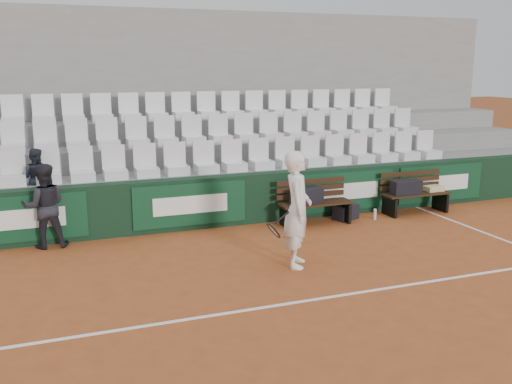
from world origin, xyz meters
The scene contains 21 objects.
ground centered at (0.00, 0.00, 0.00)m, with size 80.00×80.00×0.00m, color #A34E24.
court_baseline centered at (0.00, 0.00, 0.00)m, with size 18.00×0.06×0.01m, color white.
back_barrier centered at (0.07, 3.99, 0.50)m, with size 18.00×0.34×1.00m.
grandstand_tier_front centered at (0.00, 4.62, 0.50)m, with size 18.00×0.95×1.00m, color gray.
grandstand_tier_mid centered at (0.00, 5.58, 0.72)m, with size 18.00×0.95×1.45m, color gray.
grandstand_tier_back centered at (0.00, 6.53, 0.95)m, with size 18.00×0.95×1.90m, color gray.
grandstand_rear_wall centered at (0.00, 7.15, 2.20)m, with size 18.00×0.30×4.40m, color gray.
seat_row_front centered at (0.00, 4.45, 1.31)m, with size 11.90×0.44×0.63m, color silver.
seat_row_mid centered at (0.00, 5.40, 1.77)m, with size 11.90×0.44×0.63m, color silver.
seat_row_back centered at (0.00, 6.35, 2.21)m, with size 11.90×0.44×0.63m, color silver.
bench_left centered at (2.26, 3.40, 0.23)m, with size 1.50×0.56×0.45m, color #311B0E.
bench_right centered at (4.66, 3.44, 0.23)m, with size 1.50×0.56×0.45m, color black.
sports_bag_left centered at (2.05, 3.40, 0.59)m, with size 0.67×0.29×0.29m, color black.
sports_bag_right centered at (4.38, 3.41, 0.60)m, with size 0.63×0.29×0.29m, color black.
towel centered at (5.13, 3.47, 0.50)m, with size 0.39×0.28×0.11m, color #C9BE82.
sports_bag_ground centered at (3.01, 3.52, 0.15)m, with size 0.50×0.31×0.31m, color black.
water_bottle_near centered at (1.73, 3.26, 0.13)m, with size 0.07×0.07×0.26m, color silver.
water_bottle_far centered at (3.56, 3.28, 0.11)m, with size 0.06×0.06×0.23m, color silver.
tennis_player centered at (0.90, 1.34, 0.92)m, with size 0.84×0.80×1.84m.
ball_kid centered at (-2.80, 3.71, 0.74)m, with size 0.72×0.56×1.49m, color black.
spectator_c centered at (-2.92, 4.50, 1.55)m, with size 0.54×0.42×1.10m, color #1F252F.
Camera 1 is at (-2.72, -6.52, 3.13)m, focal length 40.00 mm.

